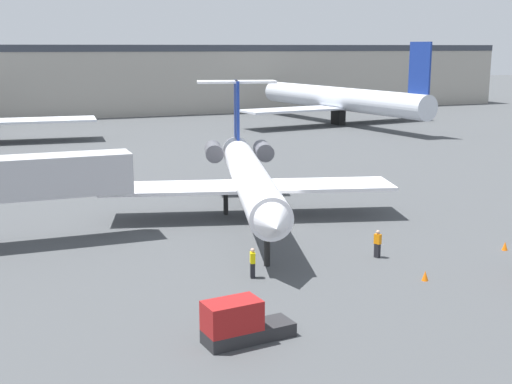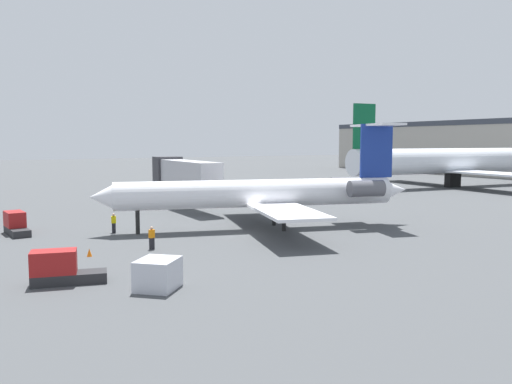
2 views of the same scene
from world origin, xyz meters
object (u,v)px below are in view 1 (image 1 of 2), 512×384
at_px(traffic_cone_near, 425,276).
at_px(ground_crew_loader, 253,263).
at_px(regional_jet, 248,173).
at_px(ground_crew_marshaller, 378,244).
at_px(baggage_tug_trailing, 239,323).
at_px(parked_airliner_west_mid, 340,99).
at_px(traffic_cone_mid, 505,246).

bearing_deg(traffic_cone_near, ground_crew_loader, 155.29).
relative_size(regional_jet, ground_crew_marshaller, 16.95).
bearing_deg(regional_jet, traffic_cone_near, -77.37).
xyz_separation_m(baggage_tug_trailing, parked_airliner_west_mid, (43.99, 71.10, 3.27)).
xyz_separation_m(ground_crew_loader, traffic_cone_near, (8.48, -3.90, -0.58)).
bearing_deg(traffic_cone_near, regional_jet, 102.63).
relative_size(ground_crew_loader, traffic_cone_near, 3.07).
xyz_separation_m(regional_jet, parked_airliner_west_mid, (35.70, 50.92, 0.78)).
bearing_deg(ground_crew_loader, regional_jet, 69.66).
distance_m(ground_crew_loader, parked_airliner_west_mid, 75.53).
relative_size(baggage_tug_trailing, parked_airliner_west_mid, 0.10).
distance_m(regional_jet, traffic_cone_mid, 18.40).
distance_m(ground_crew_loader, baggage_tug_trailing, 8.20).
bearing_deg(traffic_cone_mid, regional_jet, 130.10).
height_order(ground_crew_loader, traffic_cone_near, ground_crew_loader).
bearing_deg(baggage_tug_trailing, ground_crew_loader, 64.35).
relative_size(ground_crew_marshaller, baggage_tug_trailing, 0.41).
relative_size(regional_jet, parked_airliner_west_mid, 0.70).
bearing_deg(baggage_tug_trailing, parked_airliner_west_mid, 58.26).
relative_size(traffic_cone_near, parked_airliner_west_mid, 0.01).
bearing_deg(regional_jet, parked_airliner_west_mid, 54.97).
relative_size(ground_crew_loader, traffic_cone_mid, 3.07).
height_order(traffic_cone_near, traffic_cone_mid, same).
xyz_separation_m(ground_crew_loader, parked_airliner_west_mid, (40.44, 63.71, 3.25)).
distance_m(baggage_tug_trailing, traffic_cone_mid, 20.95).
height_order(ground_crew_marshaller, baggage_tug_trailing, baggage_tug_trailing).
distance_m(ground_crew_marshaller, traffic_cone_near, 4.55).
bearing_deg(traffic_cone_near, baggage_tug_trailing, -163.83).
relative_size(regional_jet, traffic_cone_mid, 52.09).
xyz_separation_m(baggage_tug_trailing, traffic_cone_mid, (19.97, 6.30, -0.56)).
relative_size(ground_crew_loader, parked_airliner_west_mid, 0.04).
bearing_deg(traffic_cone_near, traffic_cone_mid, 19.46).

